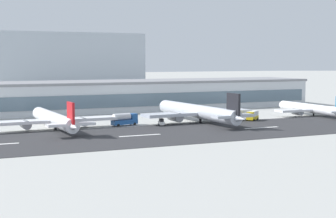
{
  "coord_description": "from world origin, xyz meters",
  "views": [
    {
      "loc": [
        -89.77,
        -126.78,
        20.64
      ],
      "look_at": [
        -19.29,
        32.14,
        4.12
      ],
      "focal_mm": 55.23,
      "sensor_mm": 36.0,
      "label": 1
    }
  ],
  "objects_px": {
    "service_box_truck_0": "(252,115)",
    "service_baggage_tug_1": "(161,122)",
    "airliner_black_tail_gate_1": "(200,112)",
    "airliner_blue_tail_gate_2": "(313,109)",
    "airliner_red_tail_gate_0": "(55,120)",
    "service_fuel_truck_2": "(125,119)",
    "terminal_building": "(142,95)",
    "distant_hotel_block": "(62,63)"
  },
  "relations": [
    {
      "from": "airliner_red_tail_gate_0",
      "to": "service_box_truck_0",
      "type": "distance_m",
      "value": 66.62
    },
    {
      "from": "airliner_red_tail_gate_0",
      "to": "airliner_blue_tail_gate_2",
      "type": "relative_size",
      "value": 1.16
    },
    {
      "from": "airliner_red_tail_gate_0",
      "to": "service_box_truck_0",
      "type": "relative_size",
      "value": 7.29
    },
    {
      "from": "service_box_truck_0",
      "to": "service_baggage_tug_1",
      "type": "xyz_separation_m",
      "value": [
        -33.81,
        0.17,
        -0.74
      ]
    },
    {
      "from": "airliner_blue_tail_gate_2",
      "to": "service_fuel_truck_2",
      "type": "height_order",
      "value": "airliner_blue_tail_gate_2"
    },
    {
      "from": "airliner_blue_tail_gate_2",
      "to": "service_baggage_tug_1",
      "type": "relative_size",
      "value": 11.21
    },
    {
      "from": "airliner_black_tail_gate_1",
      "to": "service_box_truck_0",
      "type": "relative_size",
      "value": 8.33
    },
    {
      "from": "service_box_truck_0",
      "to": "service_baggage_tug_1",
      "type": "relative_size",
      "value": 1.78
    },
    {
      "from": "airliner_black_tail_gate_1",
      "to": "service_baggage_tug_1",
      "type": "distance_m",
      "value": 15.13
    },
    {
      "from": "service_fuel_truck_2",
      "to": "service_baggage_tug_1",
      "type": "bearing_deg",
      "value": -35.13
    },
    {
      "from": "airliner_red_tail_gate_0",
      "to": "airliner_blue_tail_gate_2",
      "type": "distance_m",
      "value": 95.11
    },
    {
      "from": "terminal_building",
      "to": "airliner_red_tail_gate_0",
      "type": "relative_size",
      "value": 3.3
    },
    {
      "from": "airliner_blue_tail_gate_2",
      "to": "service_box_truck_0",
      "type": "height_order",
      "value": "airliner_blue_tail_gate_2"
    },
    {
      "from": "service_box_truck_0",
      "to": "service_fuel_truck_2",
      "type": "relative_size",
      "value": 0.7
    },
    {
      "from": "airliner_red_tail_gate_0",
      "to": "airliner_black_tail_gate_1",
      "type": "relative_size",
      "value": 0.88
    },
    {
      "from": "airliner_black_tail_gate_1",
      "to": "airliner_blue_tail_gate_2",
      "type": "relative_size",
      "value": 1.32
    },
    {
      "from": "distant_hotel_block",
      "to": "airliner_red_tail_gate_0",
      "type": "bearing_deg",
      "value": -103.05
    },
    {
      "from": "airliner_red_tail_gate_0",
      "to": "service_fuel_truck_2",
      "type": "xyz_separation_m",
      "value": [
        22.04,
        1.12,
        -0.99
      ]
    },
    {
      "from": "terminal_building",
      "to": "service_baggage_tug_1",
      "type": "bearing_deg",
      "value": -104.7
    },
    {
      "from": "airliner_black_tail_gate_1",
      "to": "service_box_truck_0",
      "type": "height_order",
      "value": "airliner_black_tail_gate_1"
    },
    {
      "from": "airliner_red_tail_gate_0",
      "to": "service_baggage_tug_1",
      "type": "distance_m",
      "value": 32.95
    },
    {
      "from": "distant_hotel_block",
      "to": "service_box_truck_0",
      "type": "distance_m",
      "value": 191.09
    },
    {
      "from": "distant_hotel_block",
      "to": "service_fuel_truck_2",
      "type": "height_order",
      "value": "distant_hotel_block"
    },
    {
      "from": "service_fuel_truck_2",
      "to": "terminal_building",
      "type": "bearing_deg",
      "value": 51.84
    },
    {
      "from": "airliner_blue_tail_gate_2",
      "to": "service_fuel_truck_2",
      "type": "bearing_deg",
      "value": 89.53
    },
    {
      "from": "airliner_red_tail_gate_0",
      "to": "service_box_truck_0",
      "type": "xyz_separation_m",
      "value": [
        66.51,
        -3.7,
        -1.23
      ]
    },
    {
      "from": "distant_hotel_block",
      "to": "service_baggage_tug_1",
      "type": "distance_m",
      "value": 189.8
    },
    {
      "from": "terminal_building",
      "to": "distant_hotel_block",
      "type": "height_order",
      "value": "distant_hotel_block"
    },
    {
      "from": "airliner_black_tail_gate_1",
      "to": "airliner_blue_tail_gate_2",
      "type": "bearing_deg",
      "value": -92.98
    },
    {
      "from": "airliner_blue_tail_gate_2",
      "to": "service_baggage_tug_1",
      "type": "xyz_separation_m",
      "value": [
        -62.41,
        -3.04,
        -1.56
      ]
    },
    {
      "from": "airliner_blue_tail_gate_2",
      "to": "distant_hotel_block",
      "type": "bearing_deg",
      "value": 16.5
    },
    {
      "from": "service_baggage_tug_1",
      "to": "service_fuel_truck_2",
      "type": "distance_m",
      "value": 11.67
    },
    {
      "from": "airliner_blue_tail_gate_2",
      "to": "service_baggage_tug_1",
      "type": "height_order",
      "value": "airliner_blue_tail_gate_2"
    },
    {
      "from": "airliner_black_tail_gate_1",
      "to": "service_baggage_tug_1",
      "type": "bearing_deg",
      "value": 94.24
    },
    {
      "from": "service_box_truck_0",
      "to": "airliner_blue_tail_gate_2",
      "type": "bearing_deg",
      "value": 149.03
    },
    {
      "from": "terminal_building",
      "to": "service_baggage_tug_1",
      "type": "xyz_separation_m",
      "value": [
        -14.3,
        -54.5,
        -5.01
      ]
    },
    {
      "from": "service_baggage_tug_1",
      "to": "service_fuel_truck_2",
      "type": "xyz_separation_m",
      "value": [
        -10.66,
        4.65,
        0.98
      ]
    },
    {
      "from": "airliner_black_tail_gate_1",
      "to": "service_box_truck_0",
      "type": "xyz_separation_m",
      "value": [
        19.03,
        -2.33,
        -1.66
      ]
    },
    {
      "from": "airliner_red_tail_gate_0",
      "to": "service_fuel_truck_2",
      "type": "bearing_deg",
      "value": -89.84
    },
    {
      "from": "airliner_black_tail_gate_1",
      "to": "terminal_building",
      "type": "bearing_deg",
      "value": -3.51
    },
    {
      "from": "terminal_building",
      "to": "airliner_blue_tail_gate_2",
      "type": "xyz_separation_m",
      "value": [
        48.11,
        -51.47,
        -3.45
      ]
    },
    {
      "from": "airliner_blue_tail_gate_2",
      "to": "airliner_red_tail_gate_0",
      "type": "bearing_deg",
      "value": 90.5
    }
  ]
}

